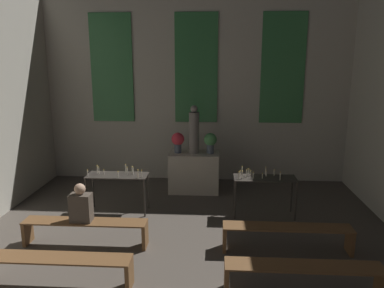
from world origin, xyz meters
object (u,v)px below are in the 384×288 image
Objects in this scene: pew_third_left at (56,265)px; pew_back_left at (85,227)px; altar at (194,172)px; pew_third_right at (303,273)px; statue at (194,131)px; flower_vase_left at (178,141)px; pew_back_right at (287,233)px; candle_rack_right at (264,182)px; person_seated at (81,205)px; candle_rack_left at (118,179)px; flower_vase_right at (210,141)px.

pew_third_left is 1.00× the size of pew_back_left.
altar is 4.45m from pew_third_right.
flower_vase_left is at bearing 180.00° from statue.
pew_back_right is (2.13, -2.89, -0.93)m from flower_vase_left.
candle_rack_right is 1.87× the size of person_seated.
flower_vase_left reaches higher than candle_rack_right.
candle_rack_left is 2.73m from pew_third_left.
flower_vase_right is (0.39, 0.00, -0.24)m from statue.
statue reaches higher than person_seated.
pew_third_left is (-1.74, -4.10, -0.15)m from altar.
candle_rack_left is at bearing 80.21° from person_seated.
statue is at bearing 112.99° from pew_third_right.
statue is (0.00, 0.00, 1.02)m from altar.
person_seated is (-3.53, 1.21, 0.41)m from pew_third_right.
altar is 0.95× the size of candle_rack_right.
pew_back_left is at bearing 180.00° from pew_back_right.
candle_rack_left reaches higher than pew_back_right.
pew_third_right is (3.27, -2.70, -0.39)m from candle_rack_left.
pew_back_left and pew_back_right have the same top height.
person_seated is (-1.79, -2.89, -0.76)m from statue.
altar is 0.88m from flower_vase_left.
pew_third_right is 1.21m from pew_back_right.
altar is 4.45m from pew_third_left.
statue is 0.91× the size of candle_rack_left.
altar is 2.43× the size of flower_vase_left.
altar is 3.37m from pew_back_right.
pew_third_left is at bearing -117.47° from flower_vase_right.
pew_back_left is (-1.35, -2.89, -0.93)m from flower_vase_left.
flower_vase_left is at bearing 71.82° from pew_third_left.
person_seated is at bearing 180.00° from pew_back_left.
flower_vase_left is 4.71m from pew_third_right.
candle_rack_right is at bearing 0.04° from candle_rack_left.
pew_back_right is at bearing -64.99° from flower_vase_right.
statue reaches higher than flower_vase_left.
flower_vase_left is 1.00× the size of flower_vase_right.
candle_rack_left is 1.55m from pew_back_left.
flower_vase_right is 3.65m from person_seated.
pew_third_left is at bearing -112.99° from statue.
candle_rack_right is at bearing -36.05° from flower_vase_left.
statue is at bearing 180.00° from flower_vase_right.
statue is 2.34× the size of flower_vase_left.
altar is 1.02m from statue.
pew_third_right is (2.13, -4.10, -0.93)m from flower_vase_left.
pew_third_left is (-0.21, -2.70, -0.39)m from candle_rack_left.
pew_back_right is at bearing 90.00° from pew_third_right.
candle_rack_left is at bearing 82.12° from pew_back_left.
pew_third_right is 3.68m from pew_back_left.
candle_rack_right reaches higher than pew_third_right.
candle_rack_right is 3.61m from pew_back_left.
candle_rack_left is at bearing -137.60° from altar.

